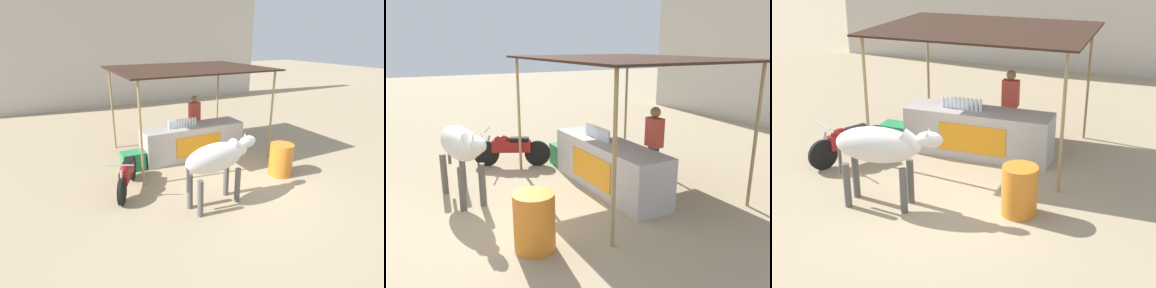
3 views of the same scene
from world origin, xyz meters
The scene contains 9 objects.
ground_plane centered at (0.00, 0.00, 0.00)m, with size 60.00×60.00×0.00m, color tan.
stall_counter centered at (0.00, 2.20, 0.48)m, with size 3.00×0.82×0.96m.
stall_awning centered at (0.00, 2.50, 2.46)m, with size 4.20×3.20×2.56m.
water_bottle_row centered at (-0.35, 2.15, 1.07)m, with size 0.88×0.07×0.25m.
vendor_behind_counter centered at (0.44, 2.95, 0.85)m, with size 0.34×0.22×1.65m.
cooler_box centered at (-1.84, 2.10, 0.24)m, with size 0.60×0.44×0.48m, color #268C4C.
water_barrel centered at (1.44, 0.06, 0.42)m, with size 0.58×0.58×0.83m, color orange.
cow centered at (-0.77, -0.44, 1.03)m, with size 1.85×0.71×1.44m.
motorcycle_parked centered at (-2.30, 0.97, 0.43)m, with size 0.93×1.65×0.90m.
Camera 2 is at (5.89, -1.65, 2.80)m, focal length 35.00 mm.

